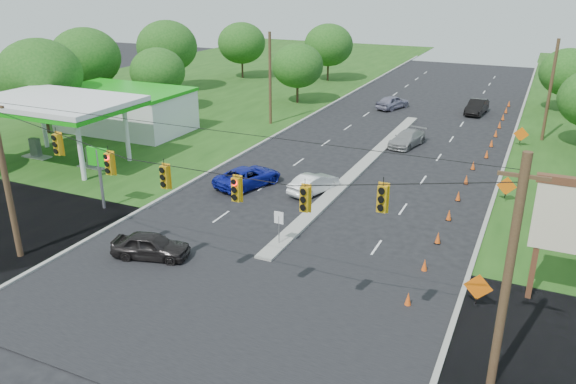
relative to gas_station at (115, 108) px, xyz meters
The scene contains 42 objects.
ground 31.23m from the gas_station, 40.57° to the right, with size 160.00×160.00×0.00m, color black.
grass_left 6.87m from the gas_station, behind, with size 40.00×160.00×0.06m, color #1E4714.
cross_street 31.23m from the gas_station, 40.57° to the right, with size 160.00×14.00×0.02m, color black.
curb_left 16.89m from the gas_station, 35.78° to the left, with size 0.25×110.00×0.16m, color gray.
curb_right 35.22m from the gas_station, 16.13° to the left, with size 0.25×110.00×0.16m, color gray.
median 23.79m from the gas_station, ahead, with size 1.00×34.00×0.18m, color gray.
median_sign 27.62m from the gas_station, 31.07° to the right, with size 0.55×0.06×2.05m.
signal_span 31.83m from the gas_station, 42.00° to the right, with size 25.60×0.32×9.00m.
utility_pole_far_left 14.93m from the gas_station, 41.21° to the left, with size 0.28×0.28×9.00m, color #422D1C.
utility_pole_far_right 39.08m from the gas_station, 22.21° to the left, with size 0.28×0.28×9.00m, color #422D1C.
gas_station is the anchor object (origin of this frame).
cone_0 36.07m from the gas_station, 28.62° to the right, with size 0.32×0.32×0.70m, color #E35416.
cone_1 34.53m from the gas_station, 23.50° to the right, with size 0.32×0.32×0.70m, color #E35416.
cone_2 33.29m from the gas_station, 17.96° to the right, with size 0.32×0.32×0.70m, color #E35416.
cone_3 32.39m from the gas_station, 12.04° to the right, with size 0.32×0.32×0.70m, color #E35416.
cone_4 31.85m from the gas_station, ahead, with size 0.32×0.32×0.70m, color #E35416.
cone_5 31.68m from the gas_station, ahead, with size 0.32×0.32×0.70m, color #E35416.
cone_6 31.90m from the gas_station, ahead, with size 0.32×0.32×0.70m, color #E35416.
cone_7 33.08m from the gas_station, 12.70° to the left, with size 0.32×0.32×0.70m, color #E35416.
cone_8 34.02m from the gas_station, 18.47° to the left, with size 0.32×0.32×0.70m, color #E35416.
cone_9 35.29m from the gas_station, 23.88° to the left, with size 0.32×0.32×0.70m, color #E35416.
cone_10 36.84m from the gas_station, 28.87° to the left, with size 0.32×0.32×0.70m, color #E35416.
cone_11 38.65m from the gas_station, 33.43° to the left, with size 0.32×0.32×0.70m, color #E35416.
cone_12 40.68m from the gas_station, 37.55° to the left, with size 0.32×0.32×0.70m, color #E35416.
cone_13 42.90m from the gas_station, 41.27° to the left, with size 0.32×0.32×0.70m, color #E35416.
work_sign_0 38.11m from the gas_station, 25.25° to the right, with size 1.27×0.58×1.37m.
work_sign_1 34.54m from the gas_station, ahead, with size 1.27×0.58×1.37m.
work_sign_2 36.42m from the gas_station, 18.85° to the left, with size 1.27×0.58×1.37m.
tree_1 7.38m from the gas_station, 160.57° to the right, with size 7.56×7.56×8.82m.
tree_2 10.19m from the gas_station, 103.60° to the left, with size 5.88×5.88×6.86m.
tree_3 21.66m from the gas_station, 112.93° to the left, with size 7.56×7.56×8.82m.
tree_4 32.14m from the gas_station, 97.82° to the left, with size 6.72×6.72×7.84m.
tree_5 22.05m from the gas_station, 63.99° to the left, with size 5.88×5.88×6.86m.
tree_6 35.67m from the gas_station, 77.60° to the left, with size 6.72×6.72×7.84m.
tree_12 46.80m from the gas_station, 36.41° to the left, with size 5.88×5.88×6.86m.
tree_14 13.29m from the gas_station, 143.18° to the left, with size 7.56×7.56×8.82m.
black_sedan 25.84m from the gas_station, 45.44° to the right, with size 1.66×4.13×1.41m, color black.
white_sedan 23.16m from the gas_station, 14.97° to the right, with size 1.43×4.11×1.35m, color silver.
blue_pickup 18.89m from the gas_station, 20.87° to the right, with size 2.37×5.15×1.43m, color #121B94.
silver_car_far 26.69m from the gas_station, 17.26° to the left, with size 1.88×4.64×1.35m, color gray.
silver_car_oncoming 29.79m from the gas_station, 46.57° to the left, with size 1.80×4.48×1.53m, color gray.
dark_car_receding 37.28m from the gas_station, 38.05° to the left, with size 1.65×4.72×1.55m, color black.
Camera 1 is at (12.24, -19.22, 14.16)m, focal length 35.00 mm.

